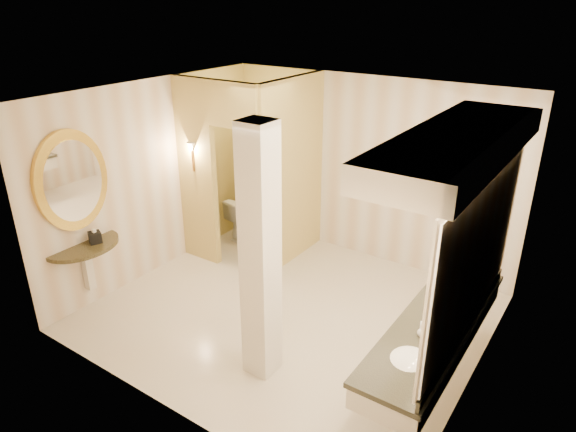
% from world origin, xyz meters
% --- Properties ---
extents(floor, '(4.50, 4.50, 0.00)m').
position_xyz_m(floor, '(0.00, 0.00, 0.00)').
color(floor, beige).
rests_on(floor, ground).
extents(ceiling, '(4.50, 4.50, 0.00)m').
position_xyz_m(ceiling, '(0.00, 0.00, 2.70)').
color(ceiling, white).
rests_on(ceiling, wall_back).
extents(wall_back, '(4.50, 0.02, 2.70)m').
position_xyz_m(wall_back, '(0.00, 2.00, 1.35)').
color(wall_back, beige).
rests_on(wall_back, floor).
extents(wall_front, '(4.50, 0.02, 2.70)m').
position_xyz_m(wall_front, '(0.00, -2.00, 1.35)').
color(wall_front, beige).
rests_on(wall_front, floor).
extents(wall_left, '(0.02, 4.00, 2.70)m').
position_xyz_m(wall_left, '(-2.25, 0.00, 1.35)').
color(wall_left, beige).
rests_on(wall_left, floor).
extents(wall_right, '(0.02, 4.00, 2.70)m').
position_xyz_m(wall_right, '(2.25, 0.00, 1.35)').
color(wall_right, beige).
rests_on(wall_right, floor).
extents(toilet_closet, '(1.50, 1.55, 2.70)m').
position_xyz_m(toilet_closet, '(-1.13, 0.97, 1.39)').
color(toilet_closet, '#EBDA7B').
rests_on(toilet_closet, floor).
extents(wall_sconce, '(0.14, 0.14, 0.42)m').
position_xyz_m(wall_sconce, '(-1.93, 0.43, 1.73)').
color(wall_sconce, '#B37B39').
rests_on(wall_sconce, toilet_closet).
extents(vanity, '(0.75, 2.61, 2.09)m').
position_xyz_m(vanity, '(1.98, -0.40, 1.63)').
color(vanity, silver).
rests_on(vanity, floor).
extents(console_shelf, '(0.94, 0.94, 1.92)m').
position_xyz_m(console_shelf, '(-2.21, -1.28, 1.34)').
color(console_shelf, black).
rests_on(console_shelf, floor).
extents(pillar, '(0.31, 0.31, 2.70)m').
position_xyz_m(pillar, '(0.35, -1.01, 1.35)').
color(pillar, silver).
rests_on(pillar, floor).
extents(tissue_box, '(0.18, 0.18, 0.14)m').
position_xyz_m(tissue_box, '(-2.11, -1.16, 0.94)').
color(tissue_box, black).
rests_on(tissue_box, console_shelf).
extents(toilet, '(0.49, 0.73, 0.69)m').
position_xyz_m(toilet, '(-1.82, 1.44, 0.34)').
color(toilet, white).
rests_on(toilet, floor).
extents(soap_bottle_a, '(0.08, 0.08, 0.14)m').
position_xyz_m(soap_bottle_a, '(1.91, -0.63, 0.94)').
color(soap_bottle_a, beige).
rests_on(soap_bottle_a, vanity).
extents(soap_bottle_b, '(0.08, 0.08, 0.11)m').
position_xyz_m(soap_bottle_b, '(1.92, -0.70, 0.93)').
color(soap_bottle_b, silver).
rests_on(soap_bottle_b, vanity).
extents(soap_bottle_c, '(0.11, 0.11, 0.22)m').
position_xyz_m(soap_bottle_c, '(1.87, 0.00, 0.99)').
color(soap_bottle_c, '#C6B28C').
rests_on(soap_bottle_c, vanity).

